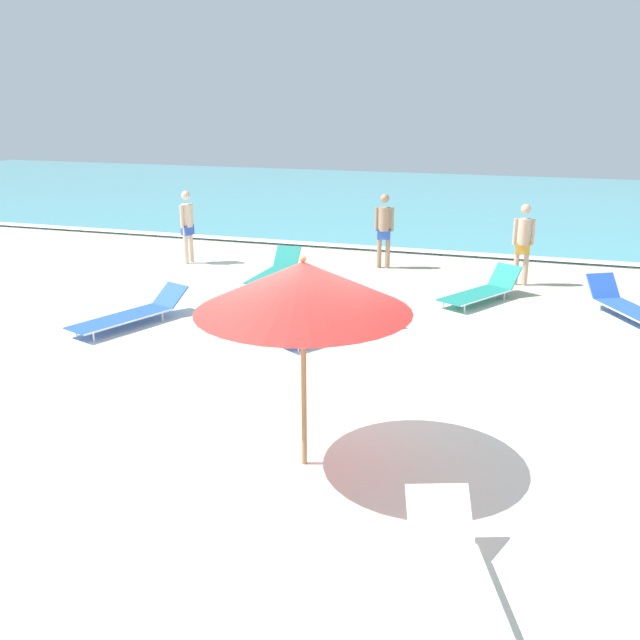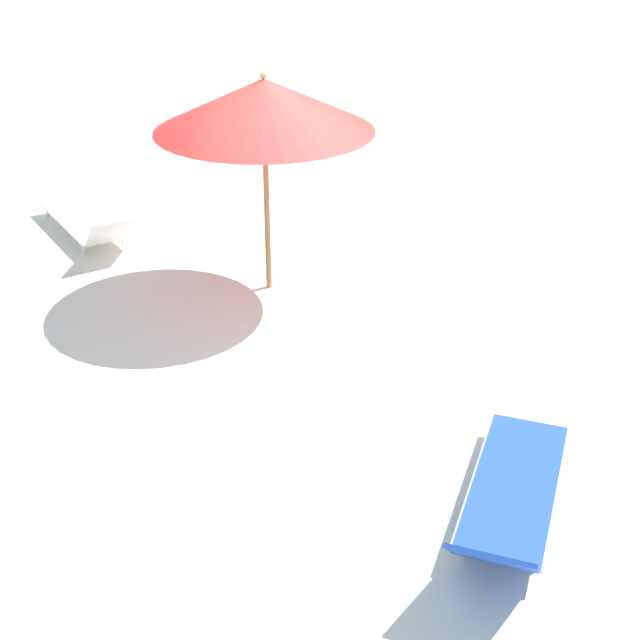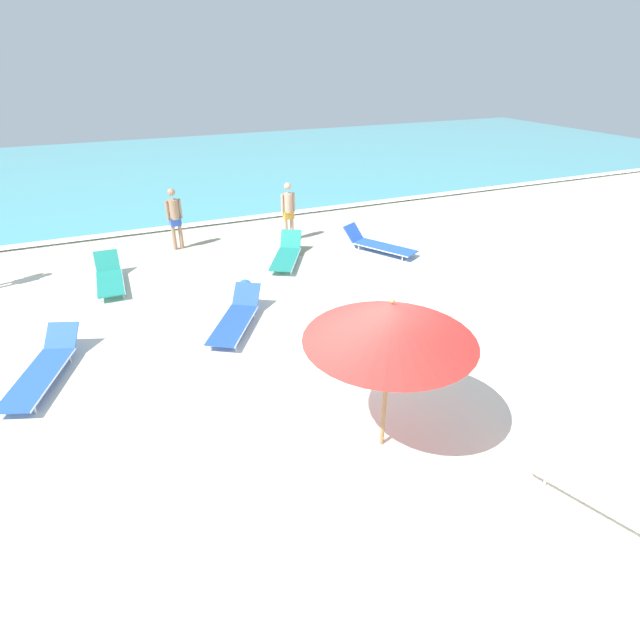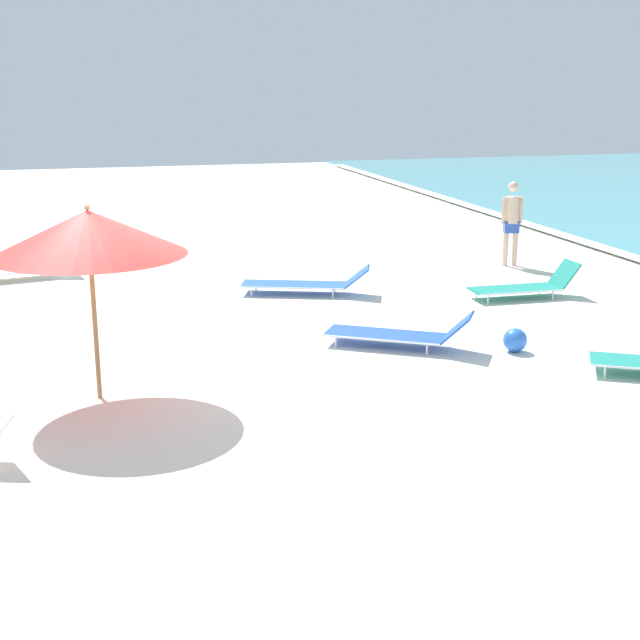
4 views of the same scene
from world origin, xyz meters
TOP-DOWN VIEW (x-y plane):
  - ground_plane at (0.00, 0.01)m, footprint 60.00×60.00m
  - beach_umbrella at (0.35, -0.87)m, footprint 2.30×2.30m
  - sun_lounger_under_umbrella at (-6.98, -2.18)m, footprint 1.03×2.36m
  - sun_lounger_near_water_left at (-4.28, 2.96)m, footprint 1.37×2.39m
  - sun_lounger_near_water_right at (-2.96, 6.69)m, footprint 0.66×1.96m
  - sun_lounger_mid_beach_pair_a at (-0.67, 3.44)m, footprint 1.64×2.12m
  - beachgoer_strolling_adult at (-5.64, 7.74)m, footprint 0.27×0.44m
  - beach_ball at (-0.03, 4.96)m, footprint 0.35×0.35m

SIDE VIEW (x-z plane):
  - ground_plane at x=0.00m, z-range -0.16..0.00m
  - beach_ball at x=-0.03m, z-range 0.00..0.35m
  - sun_lounger_under_umbrella at x=-6.98m, z-range -0.05..0.47m
  - sun_lounger_near_water_left at x=-4.28m, z-range -0.06..0.48m
  - sun_lounger_mid_beach_pair_a at x=-0.67m, z-range -0.07..0.50m
  - sun_lounger_near_water_right at x=-2.96m, z-range -0.09..0.54m
  - beachgoer_strolling_adult at x=-5.64m, z-range 0.12..1.88m
  - beach_umbrella at x=0.35m, z-range 0.85..3.24m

